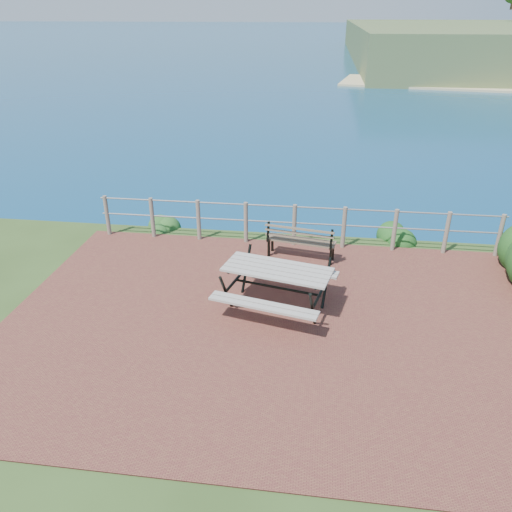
# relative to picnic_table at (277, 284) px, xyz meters

# --- Properties ---
(ground) EXTENTS (10.00, 7.00, 0.12)m
(ground) POSITION_rel_picnic_table_xyz_m (0.14, -0.50, -0.52)
(ground) COLOR brown
(ground) RESTS_ON ground
(ocean) EXTENTS (1200.00, 1200.00, 0.00)m
(ocean) POSITION_rel_picnic_table_xyz_m (0.14, 199.50, -0.52)
(ocean) COLOR #135E76
(ocean) RESTS_ON ground
(safety_railing) EXTENTS (9.40, 0.10, 1.00)m
(safety_railing) POSITION_rel_picnic_table_xyz_m (0.14, 2.85, 0.05)
(safety_railing) COLOR #6B5B4C
(safety_railing) RESTS_ON ground
(picnic_table) EXTENTS (2.08, 1.66, 0.82)m
(picnic_table) POSITION_rel_picnic_table_xyz_m (0.00, 0.00, 0.00)
(picnic_table) COLOR #9C958B
(picnic_table) RESTS_ON ground
(park_bench) EXTENTS (1.57, 0.66, 0.86)m
(park_bench) POSITION_rel_picnic_table_xyz_m (0.34, 2.15, 0.04)
(park_bench) COLOR brown
(park_bench) RESTS_ON ground
(shrub_lip_west) EXTENTS (0.67, 0.67, 0.37)m
(shrub_lip_west) POSITION_rel_picnic_table_xyz_m (-3.21, 3.44, -0.52)
(shrub_lip_west) COLOR #255520
(shrub_lip_west) RESTS_ON ground
(shrub_lip_east) EXTENTS (0.83, 0.83, 0.59)m
(shrub_lip_east) POSITION_rel_picnic_table_xyz_m (2.50, 3.58, -0.52)
(shrub_lip_east) COLOR #164819
(shrub_lip_east) RESTS_ON ground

